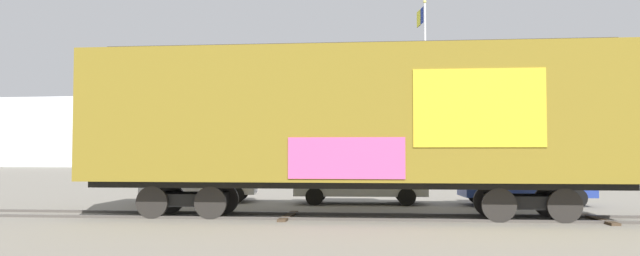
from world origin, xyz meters
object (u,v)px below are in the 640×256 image
object	(u,v)px
flagpole	(424,69)
parked_car_blue	(523,181)
parked_car_white	(200,179)
parked_car_silver	(359,179)
freight_car	(352,118)

from	to	relation	value
flagpole	parked_car_blue	world-z (taller)	flagpole
flagpole	parked_car_white	world-z (taller)	flagpole
parked_car_white	parked_car_silver	xyz separation A→B (m)	(6.12, 0.04, 0.01)
parked_car_blue	parked_car_silver	bearing A→B (deg)	-177.92
parked_car_silver	parked_car_blue	xyz separation A→B (m)	(5.84, 0.21, -0.03)
flagpole	parked_car_blue	xyz separation A→B (m)	(3.28, -8.80, -5.36)
parked_car_white	parked_car_blue	world-z (taller)	parked_car_white
parked_car_white	parked_car_blue	size ratio (longest dim) A/B	0.97
parked_car_silver	parked_car_blue	world-z (taller)	parked_car_silver
parked_car_silver	flagpole	bearing A→B (deg)	74.15
freight_car	parked_car_white	distance (m)	8.26
flagpole	parked_car_white	bearing A→B (deg)	-133.78
parked_car_silver	parked_car_blue	size ratio (longest dim) A/B	1.06
parked_car_white	parked_car_silver	distance (m)	6.12
parked_car_silver	parked_car_white	bearing A→B (deg)	-179.65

